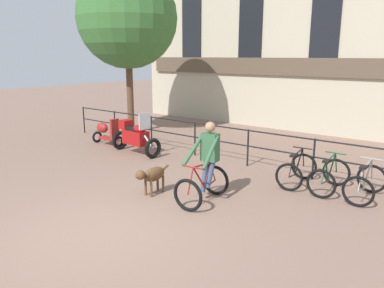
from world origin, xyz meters
The scene contains 10 objects.
ground_plane centered at (0.00, 0.00, 0.00)m, with size 60.00×60.00×0.00m, color #846656.
canal_railing centered at (0.00, 5.20, 0.71)m, with size 15.05×0.05×1.05m.
cyclist_with_bike centered at (0.59, 2.37, 0.76)m, with size 0.78×1.22×1.70m.
dog centered at (-0.56, 1.92, 0.46)m, with size 0.27×1.04×0.65m.
parked_motorcycle centered at (-3.48, 4.20, 0.56)m, with size 1.80×0.76×1.35m.
parked_bicycle_near_lamp centered at (1.72, 4.54, 0.36)m, with size 0.73×1.15×0.86m.
parked_bicycle_mid_left centered at (2.49, 4.54, 0.36)m, with size 0.67×1.11×0.86m.
parked_bicycle_mid_right centered at (3.27, 4.54, 0.36)m, with size 0.68×1.12×0.86m.
parked_scooter centered at (-5.16, 4.41, 0.46)m, with size 1.30×0.45×0.96m.
tree_canalside_left centered at (-6.04, 6.40, 4.42)m, with size 3.81×3.81×6.34m.
Camera 1 is at (5.04, -3.77, 3.06)m, focal length 35.00 mm.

